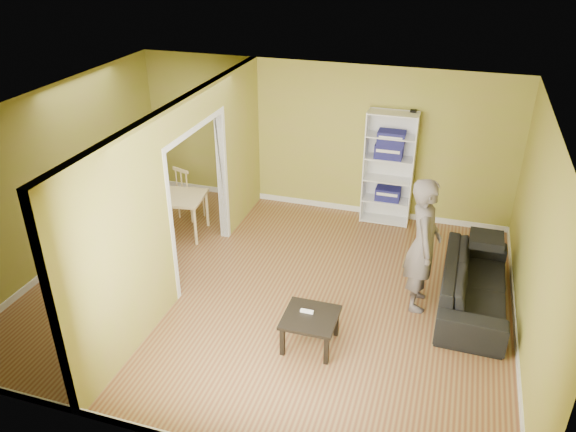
{
  "coord_description": "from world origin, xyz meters",
  "views": [
    {
      "loc": [
        2.18,
        -6.13,
        4.57
      ],
      "look_at": [
        0.2,
        0.2,
        1.1
      ],
      "focal_mm": 35.0,
      "sensor_mm": 36.0,
      "label": 1
    }
  ],
  "objects_px": {
    "bookshelf": "(389,168)",
    "chair_left": "(131,203)",
    "sofa": "(475,278)",
    "chair_near": "(149,224)",
    "person": "(424,234)",
    "coffee_table": "(310,320)",
    "dining_table": "(171,200)",
    "chair_far": "(190,192)"
  },
  "relations": [
    {
      "from": "dining_table",
      "to": "chair_left",
      "type": "relative_size",
      "value": 1.21
    },
    {
      "from": "person",
      "to": "chair_left",
      "type": "distance_m",
      "value": 4.89
    },
    {
      "from": "person",
      "to": "dining_table",
      "type": "height_order",
      "value": "person"
    },
    {
      "from": "person",
      "to": "dining_table",
      "type": "xyz_separation_m",
      "value": [
        -4.05,
        0.79,
        -0.47
      ]
    },
    {
      "from": "person",
      "to": "chair_near",
      "type": "bearing_deg",
      "value": 81.56
    },
    {
      "from": "bookshelf",
      "to": "coffee_table",
      "type": "distance_m",
      "value": 3.62
    },
    {
      "from": "coffee_table",
      "to": "dining_table",
      "type": "bearing_deg",
      "value": 145.06
    },
    {
      "from": "person",
      "to": "bookshelf",
      "type": "height_order",
      "value": "person"
    },
    {
      "from": "person",
      "to": "bookshelf",
      "type": "distance_m",
      "value": 2.44
    },
    {
      "from": "dining_table",
      "to": "chair_near",
      "type": "height_order",
      "value": "chair_near"
    },
    {
      "from": "bookshelf",
      "to": "dining_table",
      "type": "bearing_deg",
      "value": -155.19
    },
    {
      "from": "chair_near",
      "to": "chair_far",
      "type": "relative_size",
      "value": 1.02
    },
    {
      "from": "coffee_table",
      "to": "chair_near",
      "type": "distance_m",
      "value": 3.24
    },
    {
      "from": "bookshelf",
      "to": "coffee_table",
      "type": "xyz_separation_m",
      "value": [
        -0.37,
        -3.55,
        -0.6
      ]
    },
    {
      "from": "coffee_table",
      "to": "bookshelf",
      "type": "bearing_deg",
      "value": 84.0
    },
    {
      "from": "person",
      "to": "chair_near",
      "type": "height_order",
      "value": "person"
    },
    {
      "from": "bookshelf",
      "to": "coffee_table",
      "type": "height_order",
      "value": "bookshelf"
    },
    {
      "from": "coffee_table",
      "to": "chair_left",
      "type": "distance_m",
      "value": 4.15
    },
    {
      "from": "person",
      "to": "chair_far",
      "type": "relative_size",
      "value": 2.22
    },
    {
      "from": "chair_left",
      "to": "chair_near",
      "type": "bearing_deg",
      "value": 27.89
    },
    {
      "from": "chair_left",
      "to": "person",
      "type": "bearing_deg",
      "value": 61.34
    },
    {
      "from": "coffee_table",
      "to": "chair_near",
      "type": "bearing_deg",
      "value": 155.19
    },
    {
      "from": "coffee_table",
      "to": "chair_left",
      "type": "bearing_deg",
      "value": 151.18
    },
    {
      "from": "person",
      "to": "coffee_table",
      "type": "relative_size",
      "value": 3.35
    },
    {
      "from": "bookshelf",
      "to": "chair_left",
      "type": "relative_size",
      "value": 2.16
    },
    {
      "from": "person",
      "to": "chair_left",
      "type": "height_order",
      "value": "person"
    },
    {
      "from": "chair_near",
      "to": "sofa",
      "type": "bearing_deg",
      "value": -2.71
    },
    {
      "from": "chair_left",
      "to": "sofa",
      "type": "bearing_deg",
      "value": 64.67
    },
    {
      "from": "person",
      "to": "chair_near",
      "type": "relative_size",
      "value": 2.17
    },
    {
      "from": "coffee_table",
      "to": "chair_near",
      "type": "xyz_separation_m",
      "value": [
        -2.93,
        1.36,
        0.13
      ]
    },
    {
      "from": "bookshelf",
      "to": "chair_far",
      "type": "distance_m",
      "value": 3.4
    },
    {
      "from": "sofa",
      "to": "chair_near",
      "type": "distance_m",
      "value": 4.8
    },
    {
      "from": "sofa",
      "to": "chair_left",
      "type": "xyz_separation_m",
      "value": [
        -5.5,
        0.55,
        0.04
      ]
    },
    {
      "from": "coffee_table",
      "to": "dining_table",
      "type": "xyz_separation_m",
      "value": [
        -2.91,
        2.03,
        0.24
      ]
    },
    {
      "from": "bookshelf",
      "to": "chair_left",
      "type": "xyz_separation_m",
      "value": [
        -4.01,
        -1.55,
        -0.52
      ]
    },
    {
      "from": "bookshelf",
      "to": "chair_far",
      "type": "relative_size",
      "value": 1.99
    },
    {
      "from": "chair_far",
      "to": "person",
      "type": "bearing_deg",
      "value": 179.34
    },
    {
      "from": "bookshelf",
      "to": "chair_far",
      "type": "bearing_deg",
      "value": -164.19
    },
    {
      "from": "sofa",
      "to": "dining_table",
      "type": "distance_m",
      "value": 4.81
    },
    {
      "from": "person",
      "to": "dining_table",
      "type": "relative_size",
      "value": 1.98
    },
    {
      "from": "sofa",
      "to": "chair_left",
      "type": "height_order",
      "value": "chair_left"
    },
    {
      "from": "person",
      "to": "chair_left",
      "type": "xyz_separation_m",
      "value": [
        -4.79,
        0.76,
        -0.63
      ]
    }
  ]
}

